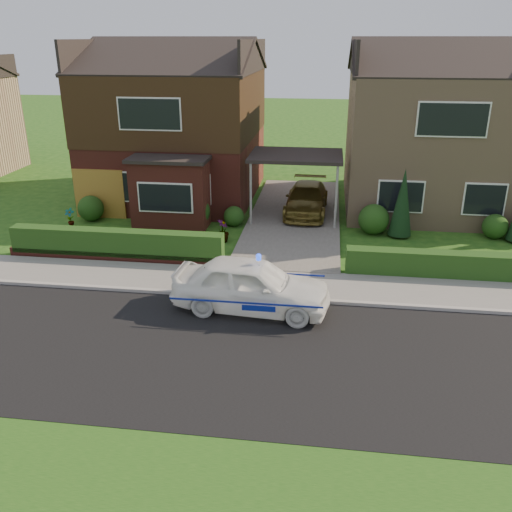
# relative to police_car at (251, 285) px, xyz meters

# --- Properties ---
(ground) EXTENTS (120.00, 120.00, 0.00)m
(ground) POSITION_rel_police_car_xyz_m (0.65, -2.40, -0.76)
(ground) COLOR #1C4B14
(ground) RESTS_ON ground
(road) EXTENTS (60.00, 6.00, 0.02)m
(road) POSITION_rel_police_car_xyz_m (0.65, -2.40, -0.76)
(road) COLOR black
(road) RESTS_ON ground
(kerb) EXTENTS (60.00, 0.16, 0.12)m
(kerb) POSITION_rel_police_car_xyz_m (0.65, 0.65, -0.70)
(kerb) COLOR #9E9993
(kerb) RESTS_ON ground
(sidewalk) EXTENTS (60.00, 2.00, 0.10)m
(sidewalk) POSITION_rel_police_car_xyz_m (0.65, 1.70, -0.71)
(sidewalk) COLOR slate
(sidewalk) RESTS_ON ground
(driveway) EXTENTS (3.80, 12.00, 0.12)m
(driveway) POSITION_rel_police_car_xyz_m (0.65, 8.60, -0.70)
(driveway) COLOR #666059
(driveway) RESTS_ON ground
(house_left) EXTENTS (7.50, 9.53, 7.25)m
(house_left) POSITION_rel_police_car_xyz_m (-5.13, 11.50, 3.05)
(house_left) COLOR maroon
(house_left) RESTS_ON ground
(house_right) EXTENTS (7.50, 8.06, 7.25)m
(house_right) POSITION_rel_police_car_xyz_m (6.45, 11.59, 2.91)
(house_right) COLOR tan
(house_right) RESTS_ON ground
(carport_link) EXTENTS (3.80, 3.00, 2.77)m
(carport_link) POSITION_rel_police_car_xyz_m (0.65, 8.55, 1.90)
(carport_link) COLOR black
(carport_link) RESTS_ON ground
(garage_door) EXTENTS (2.20, 0.10, 2.10)m
(garage_door) POSITION_rel_police_car_xyz_m (-7.60, 7.56, 0.29)
(garage_door) COLOR #8B5D1E
(garage_door) RESTS_ON ground
(dwarf_wall) EXTENTS (7.70, 0.25, 0.36)m
(dwarf_wall) POSITION_rel_police_car_xyz_m (-5.15, 2.90, -0.58)
(dwarf_wall) COLOR maroon
(dwarf_wall) RESTS_ON ground
(hedge_left) EXTENTS (7.50, 0.55, 0.90)m
(hedge_left) POSITION_rel_police_car_xyz_m (-5.15, 3.05, -0.76)
(hedge_left) COLOR #123611
(hedge_left) RESTS_ON ground
(hedge_right) EXTENTS (7.50, 0.55, 0.80)m
(hedge_right) POSITION_rel_police_car_xyz_m (6.45, 2.95, -0.76)
(hedge_right) COLOR #123611
(hedge_right) RESTS_ON ground
(shrub_left_far) EXTENTS (1.08, 1.08, 1.08)m
(shrub_left_far) POSITION_rel_police_car_xyz_m (-7.85, 7.10, -0.22)
(shrub_left_far) COLOR #123611
(shrub_left_far) RESTS_ON ground
(shrub_left_mid) EXTENTS (1.32, 1.32, 1.32)m
(shrub_left_mid) POSITION_rel_police_car_xyz_m (-3.35, 6.90, -0.10)
(shrub_left_mid) COLOR #123611
(shrub_left_mid) RESTS_ON ground
(shrub_left_near) EXTENTS (0.84, 0.84, 0.84)m
(shrub_left_near) POSITION_rel_police_car_xyz_m (-1.75, 7.20, -0.34)
(shrub_left_near) COLOR #123611
(shrub_left_near) RESTS_ON ground
(shrub_right_near) EXTENTS (1.20, 1.20, 1.20)m
(shrub_right_near) POSITION_rel_police_car_xyz_m (3.85, 7.00, -0.16)
(shrub_right_near) COLOR #123611
(shrub_right_near) RESTS_ON ground
(shrub_right_mid) EXTENTS (0.96, 0.96, 0.96)m
(shrub_right_mid) POSITION_rel_police_car_xyz_m (8.45, 7.10, -0.28)
(shrub_right_mid) COLOR #123611
(shrub_right_mid) RESTS_ON ground
(conifer_a) EXTENTS (0.90, 0.90, 2.60)m
(conifer_a) POSITION_rel_police_car_xyz_m (4.85, 6.80, 0.54)
(conifer_a) COLOR black
(conifer_a) RESTS_ON ground
(police_car) EXTENTS (4.08, 4.57, 1.68)m
(police_car) POSITION_rel_police_car_xyz_m (0.00, 0.00, 0.00)
(police_car) COLOR white
(police_car) RESTS_ON ground
(driveway_car) EXTENTS (1.85, 4.31, 1.24)m
(driveway_car) POSITION_rel_police_car_xyz_m (1.12, 9.05, -0.02)
(driveway_car) COLOR olive
(driveway_car) RESTS_ON driveway
(potted_plant_a) EXTENTS (0.44, 0.32, 0.78)m
(potted_plant_a) POSITION_rel_police_car_xyz_m (-8.35, 6.18, -0.37)
(potted_plant_a) COLOR gray
(potted_plant_a) RESTS_ON ground
(potted_plant_b) EXTENTS (0.47, 0.45, 0.66)m
(potted_plant_b) POSITION_rel_police_car_xyz_m (-4.98, 3.60, -0.42)
(potted_plant_b) COLOR gray
(potted_plant_b) RESTS_ON ground
(potted_plant_c) EXTENTS (0.48, 0.48, 0.85)m
(potted_plant_c) POSITION_rel_police_car_xyz_m (-1.85, 5.27, -0.33)
(potted_plant_c) COLOR gray
(potted_plant_c) RESTS_ON ground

